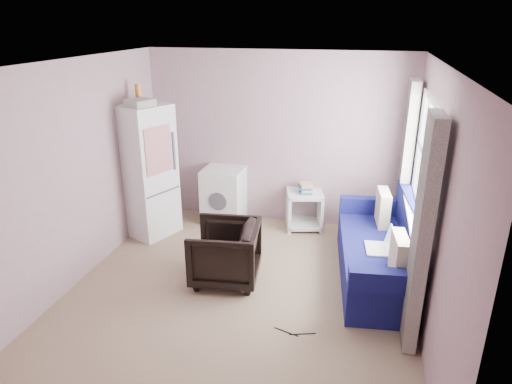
% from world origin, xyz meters
% --- Properties ---
extents(room, '(3.84, 4.24, 2.54)m').
position_xyz_m(room, '(0.02, 0.01, 1.25)').
color(room, '#90785E').
rests_on(room, ground).
extents(armchair, '(0.78, 0.83, 0.77)m').
position_xyz_m(armchair, '(-0.24, 0.25, 0.39)').
color(armchair, black).
rests_on(armchair, ground).
extents(fridge, '(0.83, 0.83, 2.09)m').
position_xyz_m(fridge, '(-1.66, 1.23, 0.93)').
color(fridge, silver).
rests_on(fridge, ground).
extents(washing_machine, '(0.60, 0.61, 0.82)m').
position_xyz_m(washing_machine, '(-0.75, 1.87, 0.43)').
color(washing_machine, silver).
rests_on(washing_machine, ground).
extents(side_table, '(0.61, 0.61, 0.69)m').
position_xyz_m(side_table, '(0.46, 1.90, 0.32)').
color(side_table, silver).
rests_on(side_table, ground).
extents(sofa, '(1.14, 2.13, 0.91)m').
position_xyz_m(sofa, '(1.61, 0.70, 0.33)').
color(sofa, navy).
rests_on(sofa, ground).
extents(window_dressing, '(0.17, 2.62, 2.18)m').
position_xyz_m(window_dressing, '(1.78, 0.70, 1.11)').
color(window_dressing, white).
rests_on(window_dressing, ground).
extents(floor_cables, '(0.42, 0.10, 0.01)m').
position_xyz_m(floor_cables, '(0.71, -0.55, 0.01)').
color(floor_cables, black).
rests_on(floor_cables, ground).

